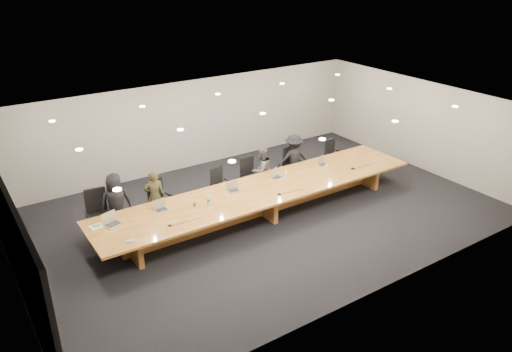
{
  "coord_description": "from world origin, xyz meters",
  "views": [
    {
      "loc": [
        -6.58,
        -9.6,
        6.3
      ],
      "look_at": [
        0.0,
        0.3,
        1.0
      ],
      "focal_mm": 35.0,
      "sensor_mm": 36.0,
      "label": 1
    }
  ],
  "objects": [
    {
      "name": "lime_gadget",
      "position": [
        -4.19,
        0.43,
        0.78
      ],
      "size": [
        0.16,
        0.1,
        0.02
      ],
      "primitive_type": "cube",
      "rotation": [
        0.0,
        0.0,
        -0.09
      ],
      "color": "#51D238",
      "rests_on": "notepad"
    },
    {
      "name": "conference_table",
      "position": [
        0.0,
        0.0,
        0.52
      ],
      "size": [
        9.0,
        1.8,
        0.75
      ],
      "color": "brown",
      "rests_on": "ground"
    },
    {
      "name": "paper_cup_near",
      "position": [
        1.04,
        0.38,
        0.8
      ],
      "size": [
        0.09,
        0.09,
        0.09
      ],
      "primitive_type": "cone",
      "rotation": [
        0.0,
        0.0,
        0.21
      ],
      "color": "white",
      "rests_on": "conference_table"
    },
    {
      "name": "person_b",
      "position": [
        -2.48,
        1.19,
        0.71
      ],
      "size": [
        0.59,
        0.47,
        1.42
      ],
      "primitive_type": "imported",
      "rotation": [
        0.0,
        0.0,
        2.85
      ],
      "color": "#322F1B",
      "rests_on": "ground"
    },
    {
      "name": "person_d",
      "position": [
        1.97,
        1.23,
        0.74
      ],
      "size": [
        1.08,
        0.83,
        1.49
      ],
      "primitive_type": "imported",
      "rotation": [
        0.0,
        0.0,
        2.82
      ],
      "color": "black",
      "rests_on": "ground"
    },
    {
      "name": "mic_right",
      "position": [
        2.87,
        -0.33,
        0.77
      ],
      "size": [
        0.17,
        0.17,
        0.03
      ],
      "primitive_type": "cone",
      "rotation": [
        0.0,
        0.0,
        0.26
      ],
      "color": "black",
      "rests_on": "conference_table"
    },
    {
      "name": "chair_far_left",
      "position": [
        -3.89,
        1.28,
        0.6
      ],
      "size": [
        0.7,
        0.7,
        1.2
      ],
      "primitive_type": null,
      "rotation": [
        0.0,
        0.0,
        -0.15
      ],
      "color": "black",
      "rests_on": "ground"
    },
    {
      "name": "laptop_d",
      "position": [
        0.73,
        0.33,
        0.87
      ],
      "size": [
        0.38,
        0.33,
        0.25
      ],
      "primitive_type": null,
      "rotation": [
        0.0,
        0.0,
        0.41
      ],
      "color": "#BEAD91",
      "rests_on": "conference_table"
    },
    {
      "name": "person_c",
      "position": [
        0.74,
        1.12,
        0.7
      ],
      "size": [
        0.75,
        0.63,
        1.4
      ],
      "primitive_type": "imported",
      "rotation": [
        0.0,
        0.0,
        3.3
      ],
      "color": "#4C4C4E",
      "rests_on": "ground"
    },
    {
      "name": "chair_far_right",
      "position": [
        3.6,
        1.25,
        0.5
      ],
      "size": [
        0.56,
        0.56,
        1.0
      ],
      "primitive_type": null,
      "rotation": [
        0.0,
        0.0,
        0.12
      ],
      "color": "black",
      "rests_on": "ground"
    },
    {
      "name": "back_wall",
      "position": [
        0.0,
        4.0,
        1.4
      ],
      "size": [
        12.0,
        0.02,
        2.8
      ],
      "primitive_type": "cube",
      "color": "beige",
      "rests_on": "ground"
    },
    {
      "name": "amber_mug",
      "position": [
        -1.9,
        0.11,
        0.79
      ],
      "size": [
        0.09,
        0.09,
        0.09
      ],
      "primitive_type": "cylinder",
      "rotation": [
        0.0,
        0.0,
        0.31
      ],
      "color": "brown",
      "rests_on": "conference_table"
    },
    {
      "name": "ground",
      "position": [
        0.0,
        0.0,
        0.0
      ],
      "size": [
        12.0,
        12.0,
        0.0
      ],
      "primitive_type": "plane",
      "color": "black",
      "rests_on": "ground"
    },
    {
      "name": "water_bottle",
      "position": [
        -1.59,
        -0.03,
        0.87
      ],
      "size": [
        0.09,
        0.09,
        0.24
      ],
      "primitive_type": "cylinder",
      "rotation": [
        0.0,
        0.0,
        0.26
      ],
      "color": "#AFBFBA",
      "rests_on": "conference_table"
    },
    {
      "name": "laptop_b",
      "position": [
        -2.66,
        0.34,
        0.88
      ],
      "size": [
        0.33,
        0.25,
        0.25
      ],
      "primitive_type": null,
      "rotation": [
        0.0,
        0.0,
        0.04
      ],
      "color": "tan",
      "rests_on": "conference_table"
    },
    {
      "name": "chair_left",
      "position": [
        -2.31,
        1.2,
        0.55
      ],
      "size": [
        0.68,
        0.68,
        1.11
      ],
      "primitive_type": null,
      "rotation": [
        0.0,
        0.0,
        0.24
      ],
      "color": "black",
      "rests_on": "ground"
    },
    {
      "name": "chair_right",
      "position": [
        1.96,
        1.22,
        0.55
      ],
      "size": [
        0.65,
        0.65,
        1.1
      ],
      "primitive_type": null,
      "rotation": [
        0.0,
        0.0,
        0.19
      ],
      "color": "black",
      "rests_on": "ground"
    },
    {
      "name": "notepad",
      "position": [
        -4.2,
        0.42,
        0.76
      ],
      "size": [
        0.32,
        0.27,
        0.02
      ],
      "primitive_type": "cube",
      "rotation": [
        0.0,
        0.0,
        0.14
      ],
      "color": "silver",
      "rests_on": "conference_table"
    },
    {
      "name": "chair_mid_right",
      "position": [
        0.49,
        1.31,
        0.53
      ],
      "size": [
        0.54,
        0.54,
        1.05
      ],
      "primitive_type": null,
      "rotation": [
        0.0,
        0.0,
        -0.0
      ],
      "color": "black",
      "rests_on": "ground"
    },
    {
      "name": "person_a",
      "position": [
        -3.45,
        1.23,
        0.78
      ],
      "size": [
        0.85,
        0.64,
        1.55
      ],
      "primitive_type": "imported",
      "rotation": [
        0.0,
        0.0,
        2.93
      ],
      "color": "black",
      "rests_on": "ground"
    },
    {
      "name": "mic_center",
      "position": [
        0.17,
        -0.51,
        0.77
      ],
      "size": [
        0.16,
        0.16,
        0.03
      ],
      "primitive_type": "cone",
      "rotation": [
        0.0,
        0.0,
        -0.43
      ],
      "color": "black",
      "rests_on": "conference_table"
    },
    {
      "name": "chair_mid_left",
      "position": [
        -0.51,
        1.25,
        0.5
      ],
      "size": [
        0.62,
        0.62,
        1.01
      ],
      "primitive_type": null,
      "rotation": [
        0.0,
        0.0,
        0.24
      ],
      "color": "black",
      "rests_on": "ground"
    },
    {
      "name": "left_wall_panel",
      "position": [
        -5.94,
        0.0,
        1.37
      ],
      "size": [
        0.08,
        7.84,
        2.74
      ],
      "primitive_type": "cube",
      "color": "black",
      "rests_on": "ground"
    },
    {
      "name": "paper_cup_far",
      "position": [
        2.31,
        0.16,
        0.79
      ],
      "size": [
        0.08,
        0.08,
        0.09
      ],
      "primitive_type": "cone",
      "rotation": [
        0.0,
        0.0,
        -0.09
      ],
      "color": "white",
      "rests_on": "conference_table"
    },
    {
      "name": "mic_left",
      "position": [
        -2.8,
        -0.44,
        0.76
      ],
      "size": [
        0.14,
        0.14,
        0.03
      ],
      "primitive_type": "cone",
      "rotation": [
        0.0,
        0.0,
        0.34
      ],
      "color": "black",
      "rests_on": "conference_table"
    },
    {
      "name": "laptop_a",
      "position": [
        -3.85,
        0.29,
        0.9
      ],
      "size": [
        0.43,
        0.37,
        0.29
      ],
      "primitive_type": null,
      "rotation": [
        0.0,
        0.0,
        0.3
      ],
      "color": "#BDB190",
      "rests_on": "conference_table"
    },
    {
      "name": "laptop_e",
      "position": [
        2.36,
        0.34,
        0.87
      ],
      "size": [
        0.35,
        0.3,
        0.24
      ],
      "primitive_type": null,
      "rotation": [
        0.0,
        0.0,
        0.32
      ],
      "color": "tan",
      "rests_on": "conference_table"
    },
    {
      "name": "av_box",
      "position": [
        -3.78,
        -0.59,
        0.76
      ],
      "size": [
        0.22,
        0.19,
        0.03
      ],
      "primitive_type": "cube",
      "rotation": [
        0.0,
        0.0,
        -0.36
      ],
      "color": "#BCBCC1",
      "rests_on": "conference_table"
    },
    {
      "name": "laptop_c",
      "position": [
        -0.69,
        0.28,
        0.88
      ],
      "size": [
        0.34,
        0.27,
        0.25
      ],
      "primitive_type": null,
      "rotation": [
        0.0,
        0.0,
        -0.12
      ],
      "color": "tan",
      "rests_on": "conference_table"
    }
  ]
}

